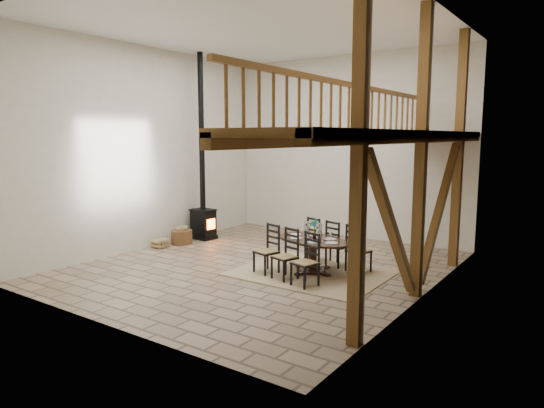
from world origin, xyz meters
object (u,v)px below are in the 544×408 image
Objects in this scene: dining_table at (313,255)px; wood_stove at (203,198)px; log_basket at (182,236)px; log_stack at (161,243)px.

dining_table is 0.46× the size of wood_stove.
dining_table is at bearing -5.46° from log_basket.
log_stack is (-4.34, -0.21, -0.28)m from dining_table.
log_stack is at bearing -93.37° from wood_stove.
dining_table is 4.12× the size of log_basket.
log_stack is at bearing -161.79° from dining_table.
log_basket is at bearing -89.10° from wood_stove.
dining_table reaches higher than log_basket.
log_stack is at bearing -102.49° from log_basket.
wood_stove reaches higher than log_stack.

